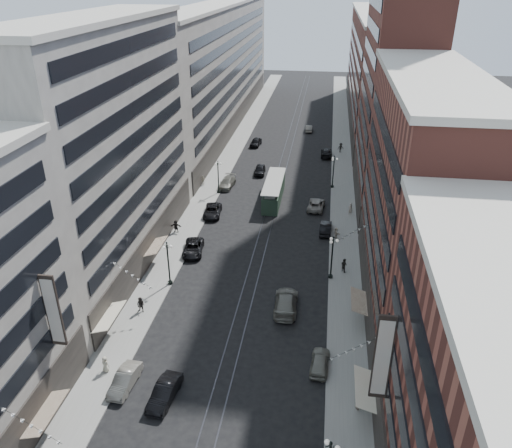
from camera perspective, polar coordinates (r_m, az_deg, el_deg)
The scene contains 37 objects.
ground at distance 85.38m, azimuth 2.50°, elevation 4.49°, with size 220.00×220.00×0.00m, color black.
sidewalk_west at distance 96.15m, azimuth -3.45°, elevation 7.13°, with size 4.00×180.00×0.15m, color gray.
sidewalk_east at distance 94.39m, azimuth 9.84°, elevation 6.40°, with size 4.00×180.00×0.15m, color gray.
rail_west at distance 94.72m, azimuth 2.72°, elevation 6.80°, with size 0.12×180.00×0.02m, color #2D2D33.
rail_east at distance 94.61m, azimuth 3.57°, elevation 6.75°, with size 0.12×180.00×0.02m, color #2D2D33.
building_west_mid at distance 60.07m, azimuth -16.57°, elevation 7.81°, with size 8.00×36.00×28.00m, color #A49E91.
building_west_far at distance 118.80m, azimuth -4.02°, elevation 17.39°, with size 8.00×90.00×26.00m, color #A49E91.
building_east_mid at distance 51.76m, azimuth 17.98°, elevation 2.15°, with size 8.00×30.00×24.00m, color brown.
building_east_tower at distance 76.04m, azimuth 15.96°, elevation 17.22°, with size 8.00×26.00×42.00m, color brown.
building_east_far at distance 125.62m, azimuth 12.97°, elevation 16.87°, with size 8.00×72.00×24.00m, color brown.
lamppost_sw_far at distance 57.61m, azimuth -9.99°, elevation -4.28°, with size 1.03×1.14×5.52m.
lamppost_sw_mid at distance 81.01m, azimuth -4.34°, elevation 5.52°, with size 1.03×1.14×5.52m.
lamppost_se_far at distance 58.54m, azimuth 8.68°, elevation -3.63°, with size 1.03×1.14×5.52m.
lamppost_se_mid at distance 83.92m, azimuth 8.84°, elevation 6.05°, with size 1.03×1.14×5.52m.
streetcar at distance 78.93m, azimuth 2.04°, elevation 3.77°, with size 2.66×12.00×3.32m.
car_1 at distance 46.97m, azimuth -14.77°, elevation -16.85°, with size 1.54×4.41×1.45m, color slate.
car_2 at distance 64.77m, azimuth -7.19°, elevation -2.74°, with size 2.39×5.18×1.44m, color black.
car_4 at distance 47.59m, azimuth 7.32°, elevation -15.35°, with size 1.67×4.14×1.41m, color slate.
car_5 at distance 45.14m, azimuth -10.40°, elevation -18.41°, with size 1.62×4.64×1.53m, color black.
pedestrian_1 at distance 48.57m, azimuth -16.85°, elevation -15.08°, with size 0.79×0.43×1.61m, color #A7A28A.
pedestrian_2 at distance 54.79m, azimuth -13.03°, elevation -8.99°, with size 0.87×0.48×1.78m, color black.
pedestrian_4 at distance 44.30m, azimuth 11.56°, elevation -19.31°, with size 0.93×0.42×1.59m, color beige.
car_7 at distance 74.42m, azimuth -5.00°, elevation 1.49°, with size 2.40×5.20×1.44m, color black.
car_8 at distance 84.34m, azimuth -3.34°, elevation 4.74°, with size 2.15×5.29×1.53m, color #626157.
car_9 at distance 105.17m, azimuth -0.03°, elevation 9.34°, with size 1.85×4.60×1.57m, color black.
car_10 at distance 69.85m, azimuth 7.97°, elevation -0.46°, with size 1.54×4.43×1.46m, color black.
car_11 at distance 76.79m, azimuth 6.89°, elevation 2.22°, with size 2.36×5.13×1.42m, color gray.
car_12 at distance 99.85m, azimuth 8.05°, elevation 8.09°, with size 2.14×5.27×1.53m, color black.
car_13 at distance 89.83m, azimuth 0.44°, elevation 6.20°, with size 1.81×4.51×1.54m, color black.
car_14 at distance 115.84m, azimuth 6.07°, elevation 10.81°, with size 1.46×4.18×1.38m, color slate.
pedestrian_5 at distance 69.86m, azimuth -9.14°, elevation -0.26°, with size 1.64×0.47×1.77m, color black.
pedestrian_6 at distance 85.18m, azimuth -6.05°, elevation 5.00°, with size 0.95×0.43×1.63m, color #BCB39C.
pedestrian_7 at distance 61.05m, azimuth 10.03°, elevation -4.63°, with size 0.84×0.46×1.73m, color black.
pedestrian_8 at distance 75.16m, azimuth 10.73°, elevation 1.69°, with size 0.69×0.46×1.91m, color #AEA090.
pedestrian_9 at distance 102.06m, azimuth 9.65°, elevation 8.60°, with size 1.24×0.51×1.92m, color black.
car_extra_0 at distance 54.20m, azimuth 3.43°, elevation -8.90°, with size 2.44×5.99×1.74m, color #68665C.
pedestrian_extra_0 at distance 68.35m, azimuth 9.14°, elevation -1.00°, with size 1.46×0.42×1.57m, color beige.
Camera 1 is at (7.61, -18.57, 32.55)m, focal length 35.00 mm.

